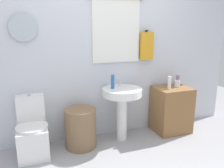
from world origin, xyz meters
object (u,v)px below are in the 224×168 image
at_px(wooden_cabinet, 171,109).
at_px(lotion_bottle, 169,83).
at_px(soap_bottle, 113,82).
at_px(laundry_hamper, 81,128).
at_px(toothbrush_cup, 177,83).
at_px(toilet, 33,132).
at_px(pedestal_sink, 122,101).

bearing_deg(wooden_cabinet, lotion_bottle, -156.60).
bearing_deg(soap_bottle, lotion_bottle, -6.02).
xyz_separation_m(soap_bottle, lotion_bottle, (0.85, -0.09, -0.06)).
bearing_deg(laundry_hamper, lotion_bottle, -1.72).
bearing_deg(wooden_cabinet, soap_bottle, 176.97).
height_order(laundry_hamper, toothbrush_cup, toothbrush_cup).
bearing_deg(toilet, pedestal_sink, -1.70).
relative_size(soap_bottle, toothbrush_cup, 1.04).
bearing_deg(soap_bottle, wooden_cabinet, -3.03).
height_order(toilet, soap_bottle, soap_bottle).
relative_size(toilet, soap_bottle, 3.91).
xyz_separation_m(toilet, wooden_cabinet, (2.03, -0.04, 0.06)).
bearing_deg(soap_bottle, toilet, -179.25).
bearing_deg(lotion_bottle, toilet, 177.76).
xyz_separation_m(laundry_hamper, toothbrush_cup, (1.52, 0.02, 0.49)).
bearing_deg(soap_bottle, laundry_hamper, -174.02).
bearing_deg(pedestal_sink, toilet, 178.30).
distance_m(pedestal_sink, lotion_bottle, 0.76).
height_order(toilet, pedestal_sink, pedestal_sink).
relative_size(toilet, wooden_cabinet, 1.08).
xyz_separation_m(laundry_hamper, soap_bottle, (0.48, 0.05, 0.59)).
bearing_deg(wooden_cabinet, toilet, 178.99).
bearing_deg(toilet, lotion_bottle, -2.24).
distance_m(soap_bottle, lotion_bottle, 0.86).
bearing_deg(toothbrush_cup, lotion_bottle, -162.02).
bearing_deg(pedestal_sink, lotion_bottle, -3.12).
height_order(toilet, laundry_hamper, toilet).
relative_size(pedestal_sink, soap_bottle, 3.94).
xyz_separation_m(toilet, pedestal_sink, (1.20, -0.04, 0.30)).
height_order(soap_bottle, toothbrush_cup, soap_bottle).
height_order(laundry_hamper, wooden_cabinet, wooden_cabinet).
bearing_deg(toothbrush_cup, laundry_hamper, -179.24).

